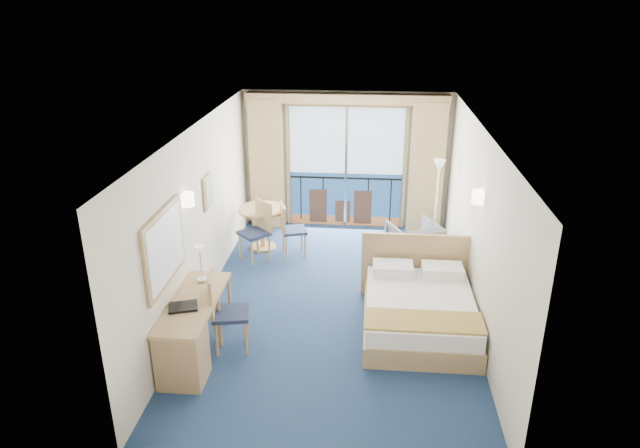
{
  "coord_description": "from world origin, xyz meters",
  "views": [
    {
      "loc": [
        0.47,
        -7.56,
        4.41
      ],
      "look_at": [
        -0.24,
        0.2,
        1.23
      ],
      "focal_mm": 32.0,
      "sensor_mm": 36.0,
      "label": 1
    }
  ],
  "objects": [
    {
      "name": "curtain_left",
      "position": [
        -1.55,
        3.07,
        1.28
      ],
      "size": [
        0.65,
        0.22,
        2.55
      ],
      "primitive_type": "cube",
      "color": "tan",
      "rests_on": "room_walls"
    },
    {
      "name": "floor",
      "position": [
        0.0,
        0.0,
        0.0
      ],
      "size": [
        6.5,
        6.5,
        0.0
      ],
      "primitive_type": "plane",
      "color": "navy",
      "rests_on": "ground"
    },
    {
      "name": "mirror",
      "position": [
        -1.97,
        -1.5,
        1.55
      ],
      "size": [
        0.05,
        1.25,
        0.95
      ],
      "color": "tan",
      "rests_on": "room_walls"
    },
    {
      "name": "floor_lamp",
      "position": [
        1.68,
        2.22,
        1.28
      ],
      "size": [
        0.23,
        0.23,
        1.69
      ],
      "color": "silver",
      "rests_on": "ground"
    },
    {
      "name": "sconce_left",
      "position": [
        -1.94,
        -0.6,
        1.85
      ],
      "size": [
        0.18,
        0.18,
        0.18
      ],
      "primitive_type": "cylinder",
      "color": "#FFE1B2",
      "rests_on": "room_walls"
    },
    {
      "name": "round_table",
      "position": [
        -1.46,
        1.97,
        0.59
      ],
      "size": [
        0.86,
        0.86,
        0.78
      ],
      "color": "tan",
      "rests_on": "ground"
    },
    {
      "name": "phone",
      "position": [
        1.73,
        0.82,
        0.56
      ],
      "size": [
        0.17,
        0.13,
        0.07
      ],
      "primitive_type": "cube",
      "rotation": [
        0.0,
        0.0,
        -0.06
      ],
      "color": "beige",
      "rests_on": "nightstand"
    },
    {
      "name": "table_chair_b",
      "position": [
        -1.44,
        1.5,
        0.6
      ],
      "size": [
        0.65,
        0.65,
        1.06
      ],
      "rotation": [
        0.0,
        0.0,
        -0.77
      ],
      "color": "#1F2949",
      "rests_on": "ground"
    },
    {
      "name": "pelmet",
      "position": [
        0.0,
        3.1,
        2.58
      ],
      "size": [
        3.8,
        0.25,
        0.18
      ],
      "primitive_type": "cube",
      "color": "tan",
      "rests_on": "room_walls"
    },
    {
      "name": "armchair",
      "position": [
        1.27,
        1.6,
        0.37
      ],
      "size": [
        1.04,
        1.06,
        0.73
      ],
      "primitive_type": "imported",
      "rotation": [
        0.0,
        0.0,
        3.57
      ],
      "color": "#4A4E5A",
      "rests_on": "ground"
    },
    {
      "name": "room_walls",
      "position": [
        0.0,
        0.0,
        1.78
      ],
      "size": [
        4.04,
        6.54,
        2.72
      ],
      "color": "beige",
      "rests_on": "ground"
    },
    {
      "name": "desk",
      "position": [
        -1.7,
        -1.87,
        0.43
      ],
      "size": [
        0.57,
        1.67,
        0.78
      ],
      "color": "tan",
      "rests_on": "ground"
    },
    {
      "name": "folder",
      "position": [
        -1.78,
        -1.6,
        0.8
      ],
      "size": [
        0.42,
        0.36,
        0.03
      ],
      "primitive_type": "cube",
      "rotation": [
        0.0,
        0.0,
        0.33
      ],
      "color": "black",
      "rests_on": "desk"
    },
    {
      "name": "balcony_door",
      "position": [
        -0.01,
        3.22,
        1.14
      ],
      "size": [
        2.36,
        0.03,
        2.52
      ],
      "color": "navy",
      "rests_on": "room_walls"
    },
    {
      "name": "bed",
      "position": [
        1.22,
        -0.54,
        0.29
      ],
      "size": [
        1.66,
        1.98,
        1.05
      ],
      "color": "tan",
      "rests_on": "ground"
    },
    {
      "name": "wall_print",
      "position": [
        -1.97,
        0.45,
        1.6
      ],
      "size": [
        0.04,
        0.42,
        0.52
      ],
      "color": "tan",
      "rests_on": "room_walls"
    },
    {
      "name": "table_chair_a",
      "position": [
        -0.93,
        1.71,
        0.55
      ],
      "size": [
        0.53,
        0.53,
        0.97
      ],
      "rotation": [
        0.0,
        0.0,
        1.87
      ],
      "color": "#1F2949",
      "rests_on": "ground"
    },
    {
      "name": "sconce_right",
      "position": [
        1.94,
        -0.15,
        1.85
      ],
      "size": [
        0.18,
        0.18,
        0.18
      ],
      "primitive_type": "cylinder",
      "color": "#FFE1B2",
      "rests_on": "room_walls"
    },
    {
      "name": "nightstand",
      "position": [
        1.78,
        0.82,
        0.26
      ],
      "size": [
        0.4,
        0.38,
        0.53
      ],
      "primitive_type": "cube",
      "color": "#A27E56",
      "rests_on": "ground"
    },
    {
      "name": "desk_chair",
      "position": [
        -1.37,
        -1.27,
        0.61
      ],
      "size": [
        0.55,
        0.55,
        1.09
      ],
      "rotation": [
        0.0,
        0.0,
        1.76
      ],
      "color": "#1F2949",
      "rests_on": "ground"
    },
    {
      "name": "curtain_right",
      "position": [
        1.55,
        3.07,
        1.28
      ],
      "size": [
        0.65,
        0.22,
        2.55
      ],
      "primitive_type": "cube",
      "color": "tan",
      "rests_on": "room_walls"
    },
    {
      "name": "desk_lamp",
      "position": [
        -1.74,
        -0.89,
        1.16
      ],
      "size": [
        0.13,
        0.13,
        0.5
      ],
      "color": "silver",
      "rests_on": "desk"
    }
  ]
}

